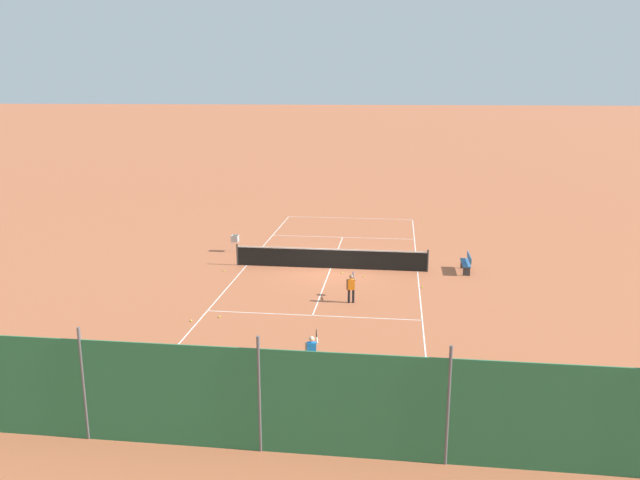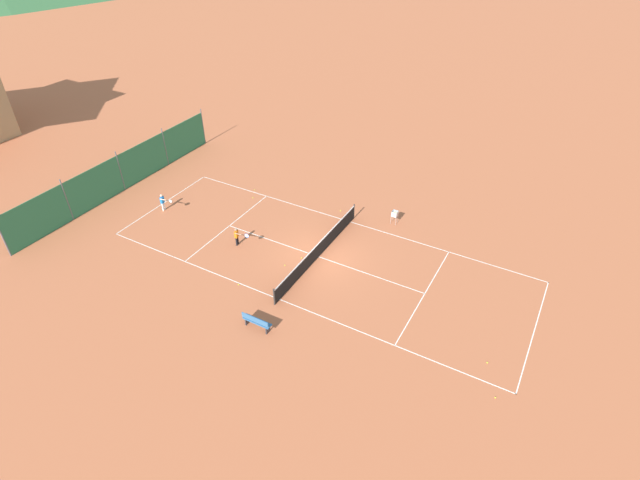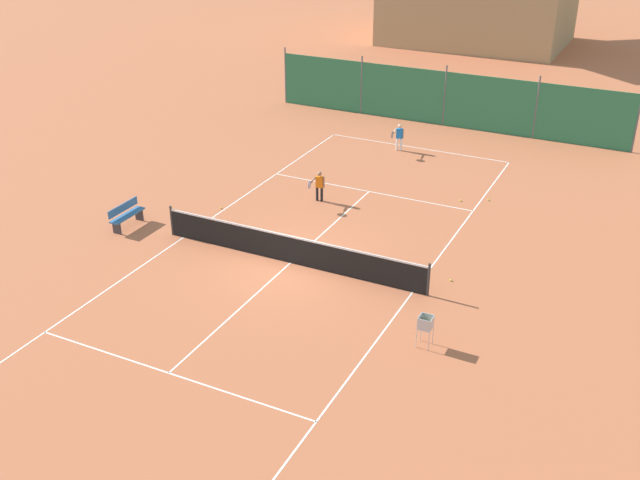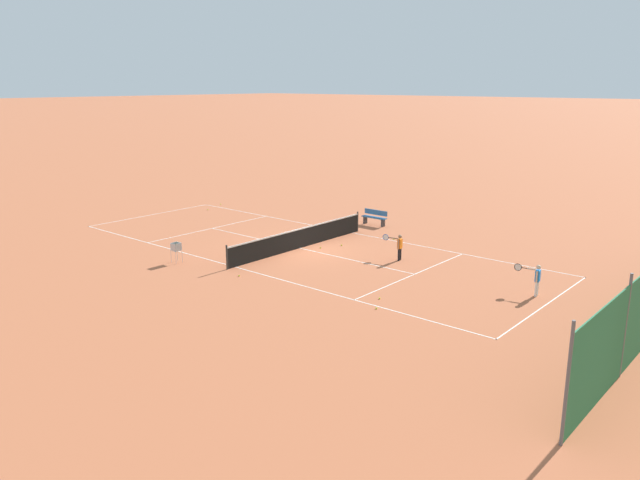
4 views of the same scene
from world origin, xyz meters
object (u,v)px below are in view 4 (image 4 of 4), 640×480
object	(u,v)px
player_near_baseline	(536,278)
ball_hopper	(176,248)
tennis_ball_alley_left	(394,239)
tennis_ball_alley_right	(320,248)
tennis_ball_service_box	(376,308)
tennis_net	(300,238)
player_far_baseline	(399,245)
tennis_ball_far_corner	(380,298)
tennis_ball_by_net_left	(208,210)
tennis_ball_by_net_right	(342,245)
tennis_ball_mid_court	(239,276)
tennis_ball_near_corner	(221,204)
courtside_bench	(375,217)

from	to	relation	value
player_near_baseline	ball_hopper	xyz separation A→B (m)	(5.94, -13.66, -0.03)
tennis_ball_alley_left	tennis_ball_alley_right	bearing A→B (deg)	-25.76
tennis_ball_service_box	tennis_ball_alley_right	bearing A→B (deg)	-126.21
tennis_net	player_far_baseline	bearing A→B (deg)	105.78
tennis_ball_service_box	player_far_baseline	bearing A→B (deg)	-153.39
tennis_ball_far_corner	tennis_ball_by_net_left	bearing A→B (deg)	-110.33
tennis_ball_by_net_left	tennis_ball_by_net_right	xyz separation A→B (m)	(1.40, 11.66, 0.00)
ball_hopper	tennis_ball_alley_right	bearing A→B (deg)	151.29
player_far_baseline	tennis_ball_by_net_left	bearing A→B (deg)	-96.43
tennis_ball_alley_right	tennis_ball_alley_left	size ratio (longest dim) A/B	1.00
tennis_net	tennis_ball_far_corner	distance (m)	7.86
tennis_ball_alley_left	tennis_ball_mid_court	bearing A→B (deg)	-8.72
player_far_baseline	tennis_ball_far_corner	world-z (taller)	player_far_baseline
tennis_ball_alley_right	ball_hopper	bearing A→B (deg)	-28.71
tennis_ball_far_corner	tennis_ball_near_corner	bearing A→B (deg)	-114.13
player_far_baseline	tennis_ball_by_net_right	distance (m)	3.55
tennis_ball_alley_right	tennis_ball_mid_court	size ratio (longest dim) A/B	1.00
tennis_ball_service_box	ball_hopper	xyz separation A→B (m)	(0.95, -10.03, 0.63)
tennis_ball_far_corner	tennis_ball_alley_left	xyz separation A→B (m)	(-7.67, -4.53, 0.00)
tennis_ball_by_net_left	tennis_ball_mid_court	bearing A→B (deg)	55.45
tennis_ball_alley_left	player_far_baseline	bearing A→B (deg)	37.04
player_far_baseline	tennis_ball_alley_left	xyz separation A→B (m)	(-2.90, -2.19, -0.65)
player_far_baseline	tennis_ball_alley_left	size ratio (longest dim) A/B	17.68
tennis_net	player_far_baseline	size ratio (longest dim) A/B	7.87
tennis_ball_by_net_left	tennis_ball_near_corner	world-z (taller)	same
tennis_ball_service_box	tennis_ball_by_net_right	bearing A→B (deg)	-133.48
player_far_baseline	tennis_ball_by_net_right	size ratio (longest dim) A/B	17.68
tennis_ball_by_net_right	courtside_bench	xyz separation A→B (m)	(-4.71, -1.42, 0.42)
tennis_ball_mid_court	courtside_bench	size ratio (longest dim) A/B	0.04
tennis_ball_service_box	courtside_bench	world-z (taller)	courtside_bench
tennis_ball_near_corner	tennis_ball_alley_left	world-z (taller)	same
tennis_ball_alley_right	ball_hopper	world-z (taller)	ball_hopper
tennis_ball_by_net_left	tennis_ball_by_net_right	size ratio (longest dim) A/B	1.00
player_near_baseline	tennis_ball_alley_right	bearing A→B (deg)	-89.88
tennis_ball_alley_left	tennis_net	bearing A→B (deg)	-30.79
tennis_net	tennis_ball_mid_court	distance (m)	5.05
tennis_ball_near_corner	tennis_ball_alley_left	distance (m)	13.72
tennis_ball_mid_court	tennis_ball_alley_right	bearing A→B (deg)	-176.41
tennis_ball_alley_right	tennis_net	bearing A→B (deg)	-51.70
tennis_ball_alley_right	tennis_ball_mid_court	bearing A→B (deg)	3.59
tennis_ball_alley_right	tennis_ball_service_box	size ratio (longest dim) A/B	1.00
tennis_net	player_near_baseline	world-z (taller)	player_near_baseline
tennis_ball_service_box	tennis_ball_by_net_left	bearing A→B (deg)	-112.35
courtside_bench	player_far_baseline	bearing A→B (deg)	44.32
player_near_baseline	tennis_ball_far_corner	bearing A→B (deg)	-45.54
tennis_ball_near_corner	courtside_bench	size ratio (longest dim) A/B	0.04
tennis_net	tennis_ball_alley_left	size ratio (longest dim) A/B	139.09
tennis_ball_alley_right	player_far_baseline	bearing A→B (deg)	100.35
tennis_ball_by_net_left	tennis_ball_near_corner	bearing A→B (deg)	-155.69
tennis_ball_mid_court	tennis_ball_alley_left	bearing A→B (deg)	171.28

